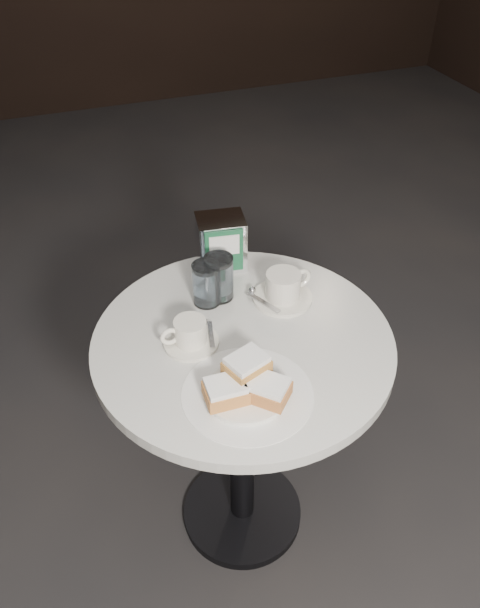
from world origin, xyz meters
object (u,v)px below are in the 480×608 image
cafe_table (243,395)px  water_glass_right (219,278)px  napkin_dispenser (221,242)px  beignet_plate (246,386)px  coffee_cup_left (190,334)px  water_glass_left (206,284)px  coffee_cup_right (283,288)px

cafe_table → water_glass_right: water_glass_right is taller
water_glass_right → napkin_dispenser: 0.14m
beignet_plate → napkin_dispenser: size_ratio=1.52×
coffee_cup_left → water_glass_left: size_ratio=1.23×
cafe_table → coffee_cup_right: 0.29m
coffee_cup_left → water_glass_left: 0.16m
cafe_table → napkin_dispenser: 0.40m
water_glass_left → coffee_cup_left: bearing=-121.6°
cafe_table → coffee_cup_left: (-0.12, 0.02, 0.23)m
coffee_cup_right → napkin_dispenser: size_ratio=1.21×
cafe_table → napkin_dispenser: size_ratio=5.20×
coffee_cup_left → water_glass_left: (0.08, 0.13, 0.03)m
coffee_cup_left → napkin_dispenser: size_ratio=0.95×
coffee_cup_left → water_glass_left: bearing=56.5°
coffee_cup_left → water_glass_right: 0.19m
coffee_cup_right → napkin_dispenser: napkin_dispenser is taller
coffee_cup_right → beignet_plate: bearing=-137.2°
napkin_dispenser → water_glass_right: bearing=-102.0°
cafe_table → coffee_cup_right: bearing=35.0°
cafe_table → beignet_plate: size_ratio=3.42×
coffee_cup_right → water_glass_right: (-0.15, 0.06, 0.02)m
water_glass_left → water_glass_right: (0.04, 0.01, 0.00)m
beignet_plate → water_glass_right: water_glass_right is taller
beignet_plate → coffee_cup_right: bearing=53.8°
coffee_cup_right → napkin_dispenser: 0.22m
coffee_cup_left → coffee_cup_right: 0.27m
water_glass_left → water_glass_right: 0.04m
beignet_plate → water_glass_right: (0.05, 0.33, 0.03)m
beignet_plate → water_glass_right: size_ratio=1.87×
cafe_table → coffee_cup_right: coffee_cup_right is taller
coffee_cup_right → coffee_cup_left: bearing=-174.4°
beignet_plate → water_glass_left: bearing=87.0°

